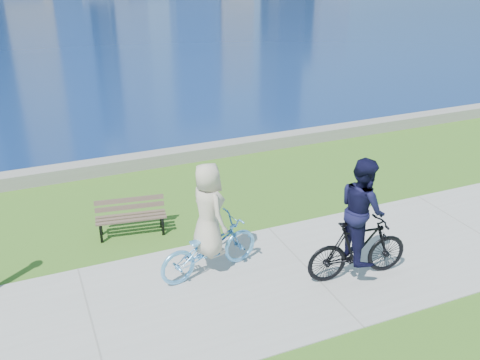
% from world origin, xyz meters
% --- Properties ---
extents(ground, '(320.00, 320.00, 0.00)m').
position_xyz_m(ground, '(0.00, 0.00, 0.00)').
color(ground, '#35631A').
rests_on(ground, ground).
extents(concrete_path, '(80.00, 3.50, 0.02)m').
position_xyz_m(concrete_path, '(0.00, 0.00, 0.01)').
color(concrete_path, '#9E9E99').
rests_on(concrete_path, ground).
extents(seawall, '(90.00, 0.50, 0.35)m').
position_xyz_m(seawall, '(0.00, 6.20, 0.17)').
color(seawall, gray).
rests_on(seawall, ground).
extents(park_bench, '(1.50, 0.71, 0.75)m').
position_xyz_m(park_bench, '(-2.74, 2.73, 0.46)').
color(park_bench, black).
rests_on(park_bench, ground).
extents(cyclist_woman, '(1.07, 2.10, 2.18)m').
position_xyz_m(cyclist_woman, '(-1.73, 0.69, 0.83)').
color(cyclist_woman, '#63B3F1').
rests_on(cyclist_woman, ground).
extents(cyclist_man, '(0.81, 1.98, 2.34)m').
position_xyz_m(cyclist_man, '(0.69, -0.48, 1.00)').
color(cyclist_man, black).
rests_on(cyclist_man, ground).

